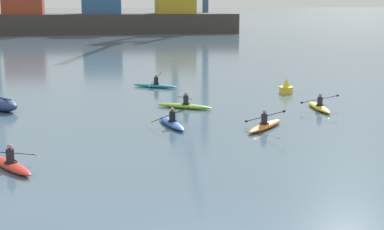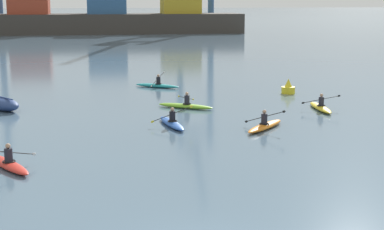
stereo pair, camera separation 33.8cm
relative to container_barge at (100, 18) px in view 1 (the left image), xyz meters
The scene contains 9 objects.
container_barge is the anchor object (origin of this frame).
capsized_dinghy 74.95m from the container_barge, 95.65° to the right, with size 2.42×2.75×0.76m.
channel_buoy 72.22m from the container_barge, 81.74° to the right, with size 0.90×0.90×1.00m.
kayak_blue 80.25m from the container_barge, 89.01° to the right, with size 2.18×3.45×1.00m.
kayak_orange 81.83m from the container_barge, 85.97° to the right, with size 2.73×2.92×1.04m.
kayak_lime 75.69m from the container_barge, 87.88° to the right, with size 3.18×2.35×0.95m.
kayak_teal 67.41m from the container_barge, 88.24° to the right, with size 3.16×2.39×1.08m.
kayak_yellow 78.07m from the container_barge, 82.43° to the right, with size 2.26×3.43×0.95m.
kayak_red 86.66m from the container_barge, 93.70° to the right, with size 2.21×3.25×0.95m.
Camera 1 is at (-2.69, -12.65, 6.18)m, focal length 54.73 mm.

